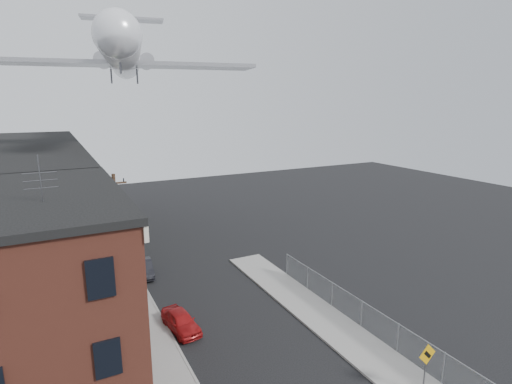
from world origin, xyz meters
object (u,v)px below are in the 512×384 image
at_px(car_far, 114,216).
at_px(car_near, 181,321).
at_px(airplane, 123,55).
at_px(utility_pole, 118,230).
at_px(car_mid, 144,268).
at_px(street_tree, 106,214).
at_px(warning_sign, 426,361).

bearing_deg(car_far, car_near, -91.24).
bearing_deg(airplane, car_far, 94.63).
bearing_deg(car_near, utility_pole, 98.58).
relative_size(car_near, car_mid, 0.97).
height_order(car_far, airplane, airplane).
xyz_separation_m(car_near, car_far, (-0.08, 27.44, -0.08)).
bearing_deg(car_far, street_tree, -102.61).
bearing_deg(car_near, street_tree, 88.69).
xyz_separation_m(warning_sign, utility_pole, (-11.20, 19.03, 2.79)).
height_order(car_mid, car_far, car_mid).
relative_size(warning_sign, car_mid, 0.73).
bearing_deg(warning_sign, street_tree, 110.58).
distance_m(street_tree, airplane, 15.22).
bearing_deg(car_mid, car_near, -82.98).
distance_m(warning_sign, utility_pole, 22.25).
xyz_separation_m(warning_sign, street_tree, (-10.87, 28.95, 1.57)).
relative_size(street_tree, airplane, 0.19).
relative_size(street_tree, car_mid, 1.36).
height_order(car_near, airplane, airplane).
distance_m(utility_pole, car_mid, 4.77).
relative_size(car_near, airplane, 0.14).
bearing_deg(airplane, warning_sign, -74.20).
bearing_deg(car_mid, warning_sign, -60.64).
bearing_deg(car_mid, car_far, 94.65).
relative_size(car_mid, car_far, 1.02).
relative_size(warning_sign, car_far, 0.75).
bearing_deg(street_tree, warning_sign, -69.42).
bearing_deg(car_mid, airplane, 88.71).
xyz_separation_m(warning_sign, car_near, (-8.89, 11.09, -1.25)).
distance_m(car_far, airplane, 20.29).
bearing_deg(street_tree, utility_pole, -91.89).
xyz_separation_m(utility_pole, car_far, (2.23, 19.51, -4.13)).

